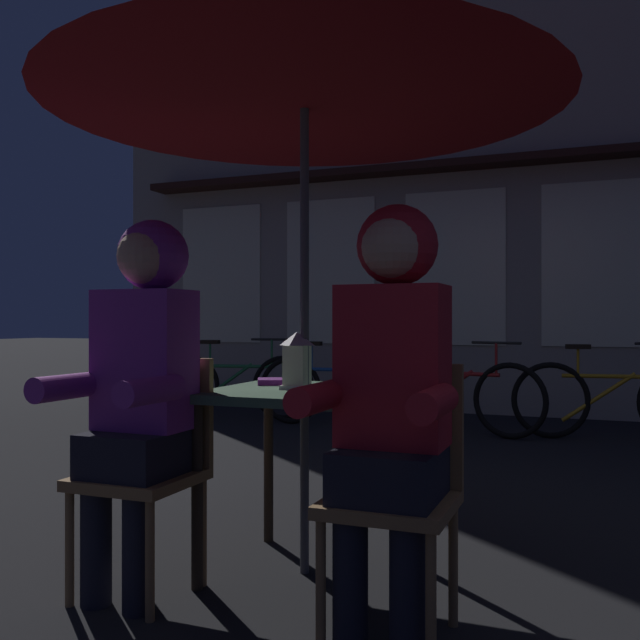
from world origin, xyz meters
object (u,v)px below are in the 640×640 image
patio_umbrella (305,62)px  bicycle_nearest (236,385)px  cafe_table (305,414)px  chair_left (150,459)px  bicycle_third (454,395)px  lantern (297,359)px  chair_right (396,481)px  person_left_hooded (141,366)px  person_right_hooded (391,373)px  bicycle_second (339,390)px  book (281,381)px  bicycle_fourth (613,400)px

patio_umbrella → bicycle_nearest: size_ratio=1.39×
cafe_table → chair_left: chair_left is taller
bicycle_nearest → bicycle_third: 2.30m
cafe_table → patio_umbrella: bearing=0.0°
lantern → chair_right: lantern is taller
chair_left → bicycle_third: size_ratio=0.53×
person_left_hooded → person_right_hooded: 0.96m
patio_umbrella → person_left_hooded: bearing=-138.4°
bicycle_second → book: size_ratio=8.40×
patio_umbrella → book: (-0.18, 0.16, -1.31)m
chair_right → person_left_hooded: person_left_hooded is taller
bicycle_nearest → bicycle_second: 1.19m
person_right_hooded → bicycle_second: 4.49m
bicycle_third → patio_umbrella: bearing=-88.6°
patio_umbrella → lantern: bearing=-158.0°
chair_left → bicycle_second: chair_left is taller
bicycle_fourth → person_left_hooded: bearing=-112.0°
lantern → chair_left: lantern is taller
patio_umbrella → person_right_hooded: bearing=-41.6°
chair_left → cafe_table: bearing=37.5°
person_left_hooded → bicycle_second: person_left_hooded is taller
chair_right → book: chair_right is taller
book → bicycle_nearest: bearing=95.2°
bicycle_third → person_left_hooded: bearing=-95.5°
patio_umbrella → person_left_hooded: size_ratio=1.65×
bicycle_nearest → book: bicycle_nearest is taller
cafe_table → bicycle_nearest: 4.51m
lantern → cafe_table: bearing=22.0°
patio_umbrella → bicycle_third: patio_umbrella is taller
patio_umbrella → chair_right: bearing=-37.5°
lantern → person_left_hooded: size_ratio=0.17×
bicycle_nearest → book: 4.29m
bicycle_fourth → book: size_ratio=8.34×
cafe_table → person_right_hooded: person_right_hooded is taller
person_right_hooded → lantern: bearing=140.8°
chair_left → bicycle_fourth: chair_left is taller
bicycle_nearest → bicycle_fourth: (3.62, -0.00, 0.00)m
cafe_table → person_right_hooded: 0.67m
cafe_table → person_right_hooded: size_ratio=0.53×
book → bicycle_fourth: bearing=43.0°
lantern → bicycle_second: (-1.17, 3.72, -0.51)m
chair_left → person_right_hooded: bearing=-3.4°
cafe_table → chair_left: bearing=-142.5°
person_left_hooded → book: bearing=63.0°
patio_umbrella → chair_left: patio_umbrella is taller
chair_left → bicycle_third: chair_left is taller
bicycle_fourth → cafe_table: bearing=-108.0°
person_right_hooded → book: 0.89m
chair_right → bicycle_second: size_ratio=0.52×
lantern → chair_left: bearing=-141.7°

